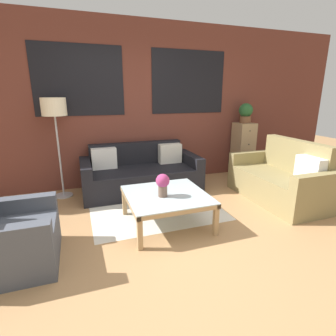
{
  "coord_description": "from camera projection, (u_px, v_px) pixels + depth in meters",
  "views": [
    {
      "loc": [
        -1.06,
        -2.21,
        1.6
      ],
      "look_at": [
        0.16,
        1.28,
        0.55
      ],
      "focal_mm": 28.0,
      "sensor_mm": 36.0,
      "label": 1
    }
  ],
  "objects": [
    {
      "name": "rug",
      "position": [
        154.0,
        206.0,
        3.87
      ],
      "size": [
        1.81,
        1.56,
        0.0
      ],
      "color": "silver",
      "rests_on": "ground_plane"
    },
    {
      "name": "flower_vase",
      "position": [
        163.0,
        184.0,
        3.12
      ],
      "size": [
        0.16,
        0.16,
        0.28
      ],
      "color": "brown",
      "rests_on": "coffee_table"
    },
    {
      "name": "coffee_table",
      "position": [
        166.0,
        198.0,
        3.25
      ],
      "size": [
        0.97,
        0.97,
        0.41
      ],
      "color": "silver",
      "rests_on": "ground_plane"
    },
    {
      "name": "ground_plane",
      "position": [
        194.0,
        250.0,
        2.78
      ],
      "size": [
        16.0,
        16.0,
        0.0
      ],
      "primitive_type": "plane",
      "color": "#AD7F51"
    },
    {
      "name": "drawer_cabinet",
      "position": [
        243.0,
        149.0,
        5.28
      ],
      "size": [
        0.35,
        0.38,
        1.05
      ],
      "color": "tan",
      "rests_on": "ground_plane"
    },
    {
      "name": "floor_lamp",
      "position": [
        54.0,
        112.0,
        3.89
      ],
      "size": [
        0.36,
        0.36,
        1.55
      ],
      "color": "#B2B2B7",
      "rests_on": "ground_plane"
    },
    {
      "name": "armchair_corner",
      "position": [
        7.0,
        239.0,
        2.47
      ],
      "size": [
        0.8,
        0.82,
        0.84
      ],
      "color": "#474C56",
      "rests_on": "ground_plane"
    },
    {
      "name": "potted_plant",
      "position": [
        246.0,
        113.0,
        5.08
      ],
      "size": [
        0.27,
        0.27,
        0.38
      ],
      "color": "brown",
      "rests_on": "drawer_cabinet"
    },
    {
      "name": "wall_back_brick",
      "position": [
        138.0,
        105.0,
        4.61
      ],
      "size": [
        8.4,
        0.09,
        2.8
      ],
      "color": "brown",
      "rests_on": "ground_plane"
    },
    {
      "name": "couch_dark",
      "position": [
        141.0,
        174.0,
        4.44
      ],
      "size": [
        1.94,
        0.88,
        0.78
      ],
      "color": "black",
      "rests_on": "ground_plane"
    },
    {
      "name": "settee_vintage",
      "position": [
        281.0,
        180.0,
        4.04
      ],
      "size": [
        0.8,
        1.53,
        0.92
      ],
      "color": "olive",
      "rests_on": "ground_plane"
    }
  ]
}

